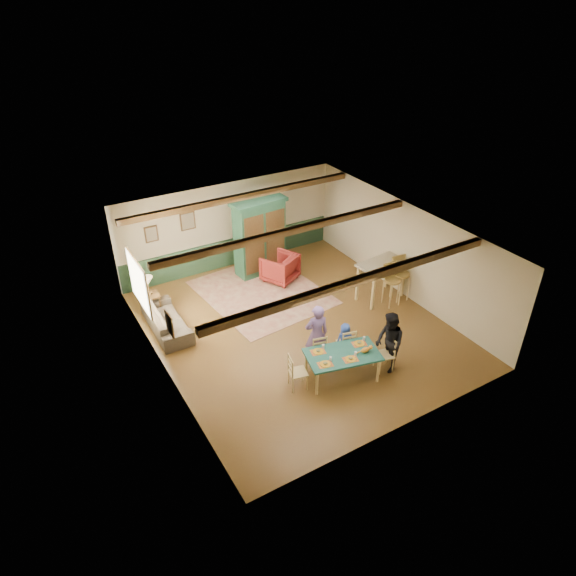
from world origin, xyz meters
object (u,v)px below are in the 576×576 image
bar_stool_left (392,285)px  dining_chair_far_left (317,348)px  dining_table (342,366)px  dining_chair_far_right (346,343)px  table_lamp (148,286)px  dining_chair_end_right (384,354)px  dining_chair_end_left (298,372)px  person_woman (389,342)px  armoire (260,237)px  person_child (345,340)px  cat (365,349)px  end_table (151,304)px  sofa (167,320)px  person_man (316,334)px  armchair (280,267)px  bar_stool_right (401,279)px  counter_table (381,281)px

bar_stool_left → dining_chair_far_left: bearing=-160.0°
dining_table → dining_chair_far_right: dining_chair_far_right is taller
dining_chair_far_left → table_lamp: (-2.70, 4.03, 0.43)m
dining_chair_end_right → dining_table: bearing=-90.0°
table_lamp → bar_stool_left: size_ratio=0.44×
dining_chair_end_left → dining_chair_end_right: 2.09m
person_woman → armoire: bearing=-162.6°
person_woman → bar_stool_left: bearing=151.5°
dining_chair_far_right → dining_chair_end_left: size_ratio=1.00×
dining_chair_end_left → person_child: (1.54, 0.37, 0.02)m
person_child → cat: 0.88m
dining_chair_end_right → end_table: dining_chair_end_right is taller
dining_chair_far_left → sofa: (-2.59, 3.09, -0.14)m
person_woman → cat: bearing=-81.9°
dining_chair_end_right → sofa: bearing=-123.3°
person_man → bar_stool_left: size_ratio=1.27×
dining_table → person_woman: 1.21m
armchair → end_table: armchair is taller
bar_stool_left → table_lamp: bearing=154.5°
sofa → table_lamp: table_lamp is taller
person_man → table_lamp: (-2.71, 3.96, 0.08)m
sofa → bar_stool_left: (5.76, -2.01, 0.32)m
dining_table → dining_chair_end_left: 1.05m
person_man → person_child: bearing=180.0°
bar_stool_right → dining_table: bearing=-143.6°
dining_chair_far_right → table_lamp: size_ratio=1.60×
dining_chair_far_right → counter_table: bearing=-131.6°
person_child → table_lamp: (-3.42, 4.13, 0.40)m
cat → sofa: bearing=142.6°
sofa → dining_chair_far_right: bearing=-133.8°
person_woman → bar_stool_right: 3.14m
person_woman → cat: 0.64m
dining_chair_far_left → sofa: bearing=-36.5°
dining_chair_far_left → bar_stool_left: (3.17, 1.08, 0.19)m
dining_table → table_lamp: 5.59m
person_child → bar_stool_left: bearing=-140.6°
sofa → table_lamp: (-0.11, 0.94, 0.56)m
person_child → cat: (-0.06, -0.83, 0.31)m
dining_chair_far_left → person_woman: (1.30, -0.99, 0.32)m
dining_chair_end_right → bar_stool_right: bearing=146.1°
bar_stool_right → dining_chair_end_left: bearing=-152.4°
sofa → bar_stool_left: bar_stool_left is taller
counter_table → armoire: bearing=125.3°
dining_chair_far_right → end_table: 5.41m
dining_chair_far_right → bar_stool_left: (2.47, 1.25, 0.19)m
end_table → sofa: bearing=-83.5°
dining_chair_end_right → bar_stool_left: (1.96, 2.05, 0.19)m
dining_chair_far_right → counter_table: size_ratio=0.64×
sofa → counter_table: bearing=-104.7°
table_lamp → bar_stool_left: bearing=-26.6°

